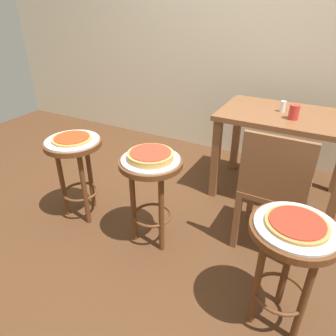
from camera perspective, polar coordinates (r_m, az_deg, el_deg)
The scene contains 14 objects.
ground_plane at distance 2.30m, azimuth -2.07°, elevation -12.25°, with size 6.00×6.00×0.00m, color #4C2D19.
stool_foreground at distance 1.60m, azimuth 21.20°, elevation -14.38°, with size 0.40×0.40×0.62m.
serving_plate_foreground at distance 1.50m, azimuth 22.29°, elevation -9.83°, with size 0.36×0.36×0.01m, color silver.
pizza_foreground at distance 1.49m, azimuth 22.41°, elevation -9.34°, with size 0.27×0.27×0.02m.
stool_middle at distance 2.35m, azimuth -16.47°, elevation 1.23°, with size 0.40×0.40×0.62m.
serving_plate_middle at distance 2.29m, azimuth -17.02°, elevation 4.81°, with size 0.38×0.38×0.01m, color silver.
pizza_middle at distance 2.28m, azimuth -17.08°, elevation 5.18°, with size 0.27×0.27×0.02m.
stool_leftside at distance 2.01m, azimuth -3.06°, elevation -2.53°, with size 0.40×0.40×0.62m.
serving_plate_leftside at distance 1.93m, azimuth -3.18°, elevation 1.56°, with size 0.37×0.37×0.01m, color silver.
pizza_leftside at distance 1.92m, azimuth -3.21°, elevation 2.32°, with size 0.29×0.29×0.05m.
dining_table at distance 2.63m, azimuth 20.52°, elevation 6.78°, with size 1.01×0.65×0.72m.
cup_near_edge at distance 2.47m, azimuth 21.95°, elevation 9.42°, with size 0.07×0.07×0.11m, color red.
condiment_shaker at distance 2.61m, azimuth 20.15°, elevation 10.47°, with size 0.04×0.04×0.08m, color white.
wooden_chair at distance 2.06m, azimuth 18.79°, elevation -3.36°, with size 0.40×0.40×0.85m.
Camera 1 is at (0.90, -1.49, 1.51)m, focal length 33.50 mm.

